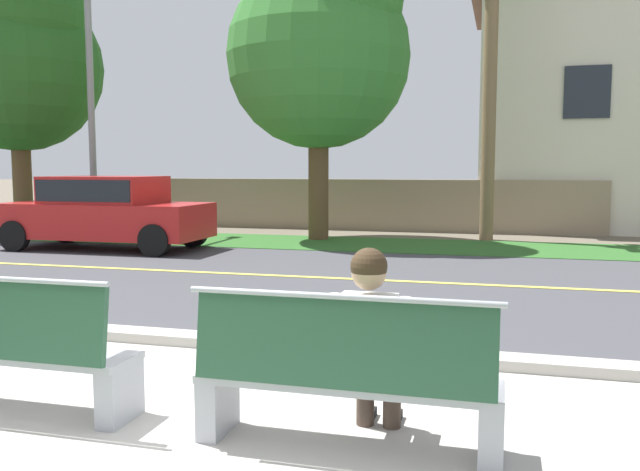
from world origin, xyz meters
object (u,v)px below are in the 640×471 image
object	(u,v)px
seated_person_white	(371,339)
shade_tree_left	(323,42)
streetlamp	(95,75)
bench_right	(345,380)
bench_left	(4,351)
shade_tree_far_left	(19,55)
car_red_near	(105,209)

from	to	relation	value
seated_person_white	shade_tree_left	world-z (taller)	shade_tree_left
streetlamp	bench_right	bearing A→B (deg)	-50.76
bench_left	shade_tree_far_left	bearing A→B (deg)	128.30
shade_tree_left	shade_tree_far_left	bearing A→B (deg)	-176.07
bench_right	shade_tree_left	world-z (taller)	shade_tree_left
bench_right	shade_tree_left	xyz separation A→B (m)	(-3.22, 11.52, 4.16)
car_red_near	bench_right	bearing A→B (deg)	-50.04
streetlamp	shade_tree_far_left	xyz separation A→B (m)	(-2.40, 0.32, 0.64)
bench_left	car_red_near	world-z (taller)	car_red_near
shade_tree_far_left	bench_right	bearing A→B (deg)	-44.67
streetlamp	car_red_near	bearing A→B (deg)	-53.87
bench_left	streetlamp	distance (m)	12.84
car_red_near	shade_tree_left	world-z (taller)	shade_tree_left
bench_left	shade_tree_left	distance (m)	12.27
seated_person_white	streetlamp	bearing A→B (deg)	130.10
streetlamp	seated_person_white	bearing A→B (deg)	-49.90
bench_right	seated_person_white	xyz separation A→B (m)	(0.13, 0.17, 0.22)
bench_right	car_red_near	bearing A→B (deg)	129.96
bench_right	streetlamp	xyz separation A→B (m)	(-8.70, 10.65, 3.49)
streetlamp	shade_tree_left	distance (m)	5.59
bench_left	shade_tree_far_left	size ratio (longest dim) A/B	0.26
car_red_near	shade_tree_left	xyz separation A→B (m)	(3.96, 2.94, 3.77)
seated_person_white	bench_right	bearing A→B (deg)	-126.54
shade_tree_left	bench_left	bearing A→B (deg)	-86.10
shade_tree_left	car_red_near	bearing A→B (deg)	-143.43
bench_left	bench_right	world-z (taller)	same
seated_person_white	car_red_near	xyz separation A→B (m)	(-7.31, 8.41, 0.18)
streetlamp	shade_tree_far_left	world-z (taller)	shade_tree_far_left
shade_tree_far_left	bench_left	bearing A→B (deg)	-51.70
bench_left	car_red_near	bearing A→B (deg)	118.97
bench_right	car_red_near	size ratio (longest dim) A/B	0.43
car_red_near	shade_tree_far_left	world-z (taller)	shade_tree_far_left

